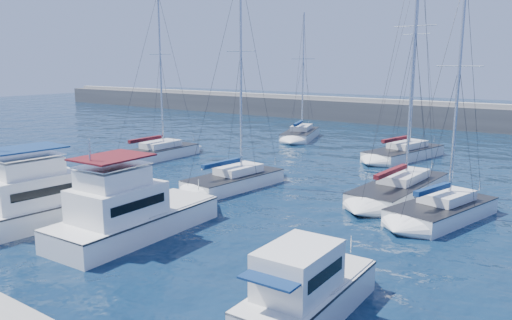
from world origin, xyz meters
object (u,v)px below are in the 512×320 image
Objects in this scene: sailboat_mid_d at (400,188)px; sailboat_back_a at (300,134)px; motor_yacht_stbd_outer at (305,294)px; sailboat_mid_c at (234,180)px; sailboat_back_b at (404,153)px; sailboat_mid_a at (157,153)px; motor_yacht_port_inner at (48,202)px; sailboat_mid_e at (442,210)px; motor_yacht_stbd_inner at (129,215)px.

sailboat_mid_d is 25.58m from sailboat_back_a.
motor_yacht_stbd_outer is 0.43× the size of sailboat_mid_c.
sailboat_mid_c is at bearing -96.41° from sailboat_back_b.
sailboat_mid_a is at bearing 166.19° from sailboat_mid_c.
sailboat_back_a is at bearing 138.43° from sailboat_mid_d.
sailboat_back_b is (13.91, -4.85, 0.03)m from sailboat_back_a.
motor_yacht_port_inner is 21.74m from sailboat_mid_d.
sailboat_back_b is at bearing 129.75° from sailboat_mid_e.
sailboat_mid_d reaches higher than motor_yacht_stbd_outer.
motor_yacht_stbd_outer is at bearing -78.78° from sailboat_mid_e.
sailboat_back_b is (4.11, 28.69, -0.58)m from motor_yacht_stbd_inner.
sailboat_back_a is at bearing 115.29° from sailboat_mid_c.
sailboat_mid_d is at bearing 150.88° from sailboat_mid_e.
sailboat_back_b is at bearing 34.95° from sailboat_mid_a.
motor_yacht_stbd_inner is (5.60, 1.00, 0.00)m from motor_yacht_port_inner.
sailboat_mid_d is at bearing 98.29° from motor_yacht_stbd_outer.
sailboat_mid_a is (-8.81, 16.52, -0.61)m from motor_yacht_port_inner.
sailboat_back_b is (-7.32, 30.74, -0.39)m from motor_yacht_stbd_outer.
motor_yacht_stbd_outer is at bearing -64.29° from sailboat_back_b.
sailboat_mid_a is at bearing 130.72° from motor_yacht_stbd_inner.
sailboat_back_a is (-21.23, 35.58, -0.42)m from motor_yacht_stbd_outer.
sailboat_mid_a is 26.74m from sailboat_mid_e.
motor_yacht_port_inner and motor_yacht_stbd_inner have the same top height.
motor_yacht_stbd_outer is at bearing 1.30° from motor_yacht_port_inner.
sailboat_mid_a is 1.11× the size of sailboat_mid_e.
sailboat_mid_e is 0.93× the size of sailboat_back_a.
sailboat_mid_e is 0.75× the size of sailboat_back_b.
motor_yacht_port_inner is 12.60m from sailboat_mid_c.
motor_yacht_port_inner is 18.73m from sailboat_mid_a.
sailboat_mid_e is (12.11, 12.16, -0.62)m from motor_yacht_stbd_inner.
motor_yacht_stbd_outer is at bearing -12.34° from motor_yacht_stbd_inner.
sailboat_mid_a is at bearing -132.28° from sailboat_back_b.
motor_yacht_port_inner is 34.79m from sailboat_back_a.
sailboat_back_a is at bearing 149.63° from sailboat_mid_e.
motor_yacht_stbd_inner is at bearing -47.57° from sailboat_mid_a.
sailboat_mid_a is at bearing -173.28° from sailboat_mid_e.
sailboat_mid_e is 18.36m from sailboat_back_b.
sailboat_back_b reaches higher than sailboat_mid_c.
sailboat_mid_d is 0.98× the size of sailboat_back_b.
sailboat_mid_a reaches higher than motor_yacht_port_inner.
motor_yacht_stbd_outer is 0.45× the size of sailboat_back_a.
sailboat_back_a is at bearing 101.75° from motor_yacht_port_inner.
sailboat_mid_d reaches higher than sailboat_mid_a.
sailboat_mid_e is (13.99, 1.14, -0.02)m from sailboat_mid_c.
sailboat_back_a is 14.73m from sailboat_back_b.
sailboat_mid_e is at bearing 85.94° from motor_yacht_stbd_outer.
motor_yacht_stbd_outer is 18.66m from sailboat_mid_c.
motor_yacht_stbd_outer is at bearing -77.91° from sailboat_back_a.
sailboat_mid_c is 1.12× the size of sailboat_mid_e.
sailboat_mid_e is at bearing -40.08° from sailboat_mid_d.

